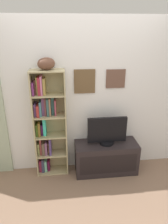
% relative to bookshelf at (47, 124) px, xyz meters
% --- Properties ---
extents(ground, '(5.20, 5.20, 0.04)m').
position_rel_bookshelf_xyz_m(ground, '(0.60, -1.00, -0.87)').
color(ground, '#846550').
extents(back_wall, '(4.80, 0.08, 2.40)m').
position_rel_bookshelf_xyz_m(back_wall, '(0.60, 0.13, 0.35)').
color(back_wall, silver).
rests_on(back_wall, ground).
extents(bookshelf, '(0.49, 0.25, 1.68)m').
position_rel_bookshelf_xyz_m(bookshelf, '(0.00, 0.00, 0.00)').
color(bookshelf, tan).
rests_on(bookshelf, ground).
extents(football, '(0.30, 0.25, 0.17)m').
position_rel_bookshelf_xyz_m(football, '(0.05, -0.03, 0.92)').
color(football, brown).
rests_on(football, bookshelf).
extents(tv_stand, '(1.00, 0.41, 0.51)m').
position_rel_bookshelf_xyz_m(tv_stand, '(0.92, -0.11, -0.60)').
color(tv_stand, black).
rests_on(tv_stand, ground).
extents(television, '(0.61, 0.22, 0.45)m').
position_rel_bookshelf_xyz_m(television, '(0.92, -0.11, -0.12)').
color(television, black).
rests_on(television, tv_stand).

